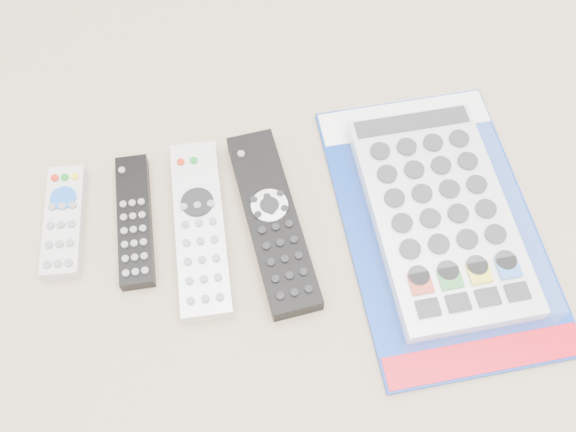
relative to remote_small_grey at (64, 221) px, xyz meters
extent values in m
plane|color=gray|center=(0.24, -0.04, -0.01)|extent=(5.00, 5.00, 0.00)
cube|color=#BDBDC0|center=(0.00, 0.00, 0.00)|extent=(0.06, 0.15, 0.02)
cylinder|color=blue|center=(0.00, 0.03, 0.01)|extent=(0.03, 0.03, 0.00)
cube|color=black|center=(0.08, -0.01, 0.00)|extent=(0.05, 0.17, 0.02)
cube|color=silver|center=(0.16, -0.04, 0.00)|extent=(0.07, 0.23, 0.02)
cylinder|color=black|center=(0.16, -0.01, 0.01)|extent=(0.04, 0.04, 0.00)
cube|color=black|center=(0.24, -0.05, 0.00)|extent=(0.07, 0.24, 0.02)
cylinder|color=silver|center=(0.24, -0.04, 0.01)|extent=(0.05, 0.05, 0.00)
cube|color=#0E349D|center=(0.43, -0.09, -0.01)|extent=(0.23, 0.37, 0.01)
cube|color=white|center=(0.43, 0.07, 0.00)|extent=(0.22, 0.05, 0.00)
cube|color=red|center=(0.43, -0.25, 0.00)|extent=(0.22, 0.04, 0.00)
cube|color=silver|center=(0.43, -0.08, 0.01)|extent=(0.16, 0.28, 0.02)
cube|color=white|center=(0.43, -0.08, 0.02)|extent=(0.18, 0.30, 0.04)
camera|label=1|loc=(0.19, -0.39, 0.66)|focal=40.00mm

